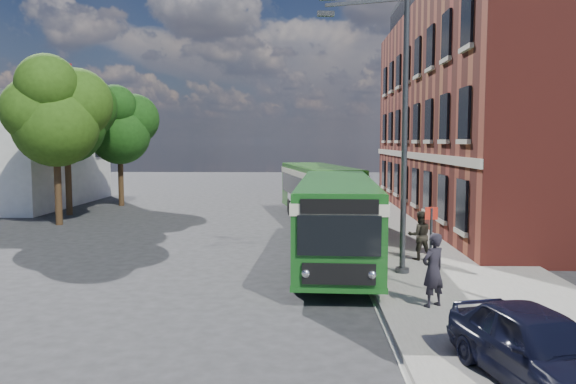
{
  "coord_description": "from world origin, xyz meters",
  "views": [
    {
      "loc": [
        2.06,
        -19.87,
        4.35
      ],
      "look_at": [
        1.33,
        4.04,
        2.2
      ],
      "focal_mm": 35.0,
      "sensor_mm": 36.0,
      "label": 1
    }
  ],
  "objects_px": {
    "bus_front": "(337,212)",
    "bus_rear": "(319,187)",
    "street_lamp": "(393,128)",
    "parked_car": "(538,347)"
  },
  "relations": [
    {
      "from": "street_lamp",
      "to": "bus_rear",
      "type": "bearing_deg",
      "value": 98.73
    },
    {
      "from": "street_lamp",
      "to": "bus_rear",
      "type": "xyz_separation_m",
      "value": [
        -2.01,
        13.11,
        -2.96
      ]
    },
    {
      "from": "street_lamp",
      "to": "parked_car",
      "type": "distance_m",
      "value": 9.38
    },
    {
      "from": "street_lamp",
      "to": "bus_front",
      "type": "relative_size",
      "value": 0.77
    },
    {
      "from": "street_lamp",
      "to": "bus_front",
      "type": "xyz_separation_m",
      "value": [
        -1.64,
        2.08,
        -2.96
      ]
    },
    {
      "from": "bus_front",
      "to": "parked_car",
      "type": "height_order",
      "value": "bus_front"
    },
    {
      "from": "bus_front",
      "to": "parked_car",
      "type": "distance_m",
      "value": 10.93
    },
    {
      "from": "bus_rear",
      "to": "parked_car",
      "type": "height_order",
      "value": "bus_rear"
    },
    {
      "from": "bus_front",
      "to": "bus_rear",
      "type": "distance_m",
      "value": 11.04
    },
    {
      "from": "bus_front",
      "to": "street_lamp",
      "type": "bearing_deg",
      "value": -51.73
    }
  ]
}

